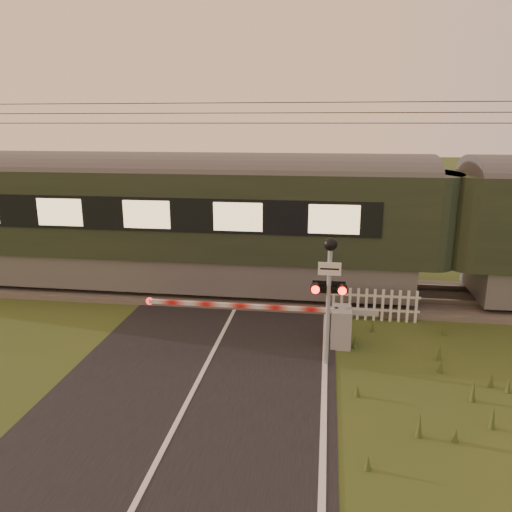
% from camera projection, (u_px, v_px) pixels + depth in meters
% --- Properties ---
extents(ground, '(160.00, 160.00, 0.00)m').
position_uv_depth(ground, '(193.00, 392.00, 10.53)').
color(ground, '#354A1C').
rests_on(ground, ground).
extents(road, '(6.00, 140.00, 0.03)m').
position_uv_depth(road, '(191.00, 398.00, 10.30)').
color(road, black).
rests_on(road, ground).
extents(track_bed, '(140.00, 3.40, 0.39)m').
position_uv_depth(track_bed, '(244.00, 291.00, 16.73)').
color(track_bed, '#47423D').
rests_on(track_bed, ground).
extents(overhead_wires, '(120.00, 0.62, 0.62)m').
position_uv_depth(overhead_wires, '(243.00, 116.00, 15.27)').
color(overhead_wires, black).
rests_on(overhead_wires, ground).
extents(train, '(45.86, 3.16, 4.28)m').
position_uv_depth(train, '(446.00, 227.00, 15.25)').
color(train, slate).
rests_on(train, ground).
extents(boom_gate, '(6.05, 0.77, 1.02)m').
position_uv_depth(boom_gate, '(330.00, 324.00, 12.69)').
color(boom_gate, gray).
rests_on(boom_gate, ground).
extents(crossing_signal, '(0.78, 0.34, 3.06)m').
position_uv_depth(crossing_signal, '(329.00, 279.00, 11.19)').
color(crossing_signal, gray).
rests_on(crossing_signal, ground).
extents(picket_fence, '(2.54, 0.08, 0.95)m').
position_uv_depth(picket_fence, '(374.00, 305.00, 14.24)').
color(picket_fence, silver).
rests_on(picket_fence, ground).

